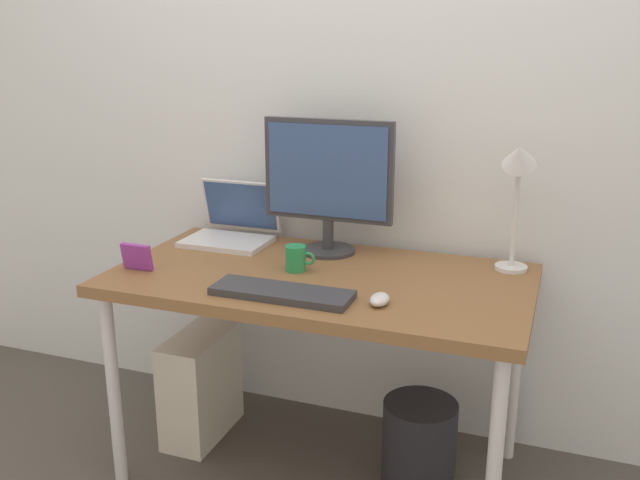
# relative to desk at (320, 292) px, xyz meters

# --- Properties ---
(ground_plane) EXTENTS (6.00, 6.00, 0.00)m
(ground_plane) POSITION_rel_desk_xyz_m (0.00, 0.00, -0.69)
(ground_plane) COLOR #4C4742
(back_wall) EXTENTS (4.40, 0.04, 2.60)m
(back_wall) POSITION_rel_desk_xyz_m (0.00, 0.43, 0.61)
(back_wall) COLOR silver
(back_wall) RESTS_ON ground_plane
(desk) EXTENTS (1.39, 0.75, 0.75)m
(desk) POSITION_rel_desk_xyz_m (0.00, 0.00, 0.00)
(desk) COLOR brown
(desk) RESTS_ON ground_plane
(monitor) EXTENTS (0.48, 0.20, 0.49)m
(monitor) POSITION_rel_desk_xyz_m (-0.06, 0.24, 0.34)
(monitor) COLOR #333338
(monitor) RESTS_ON desk
(laptop) EXTENTS (0.32, 0.27, 0.23)m
(laptop) POSITION_rel_desk_xyz_m (-0.46, 0.26, 0.12)
(laptop) COLOR silver
(laptop) RESTS_ON desk
(desk_lamp) EXTENTS (0.11, 0.16, 0.46)m
(desk_lamp) POSITION_rel_desk_xyz_m (0.60, 0.24, 0.39)
(desk_lamp) COLOR silver
(desk_lamp) RESTS_ON desk
(keyboard) EXTENTS (0.44, 0.14, 0.02)m
(keyboard) POSITION_rel_desk_xyz_m (-0.04, -0.23, 0.08)
(keyboard) COLOR #333338
(keyboard) RESTS_ON desk
(mouse) EXTENTS (0.06, 0.09, 0.03)m
(mouse) POSITION_rel_desk_xyz_m (0.26, -0.20, 0.08)
(mouse) COLOR silver
(mouse) RESTS_ON desk
(coffee_mug) EXTENTS (0.11, 0.07, 0.09)m
(coffee_mug) POSITION_rel_desk_xyz_m (-0.09, 0.01, 0.11)
(coffee_mug) COLOR #268C4C
(coffee_mug) RESTS_ON desk
(photo_frame) EXTENTS (0.11, 0.03, 0.09)m
(photo_frame) POSITION_rel_desk_xyz_m (-0.60, -0.17, 0.11)
(photo_frame) COLOR purple
(photo_frame) RESTS_ON desk
(computer_tower) EXTENTS (0.18, 0.36, 0.42)m
(computer_tower) POSITION_rel_desk_xyz_m (-0.52, 0.06, -0.48)
(computer_tower) COLOR silver
(computer_tower) RESTS_ON ground_plane
(wastebasket) EXTENTS (0.26, 0.26, 0.30)m
(wastebasket) POSITION_rel_desk_xyz_m (0.35, 0.06, -0.54)
(wastebasket) COLOR #232328
(wastebasket) RESTS_ON ground_plane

